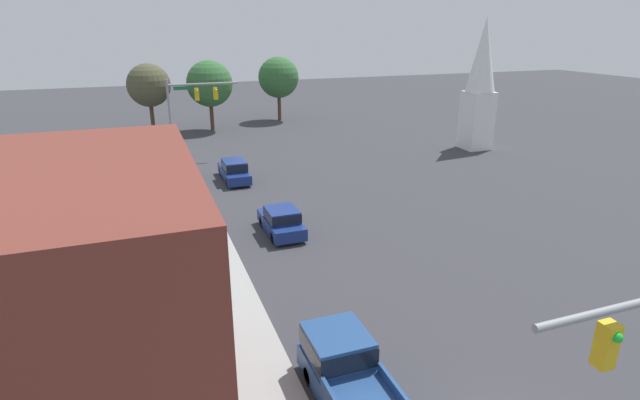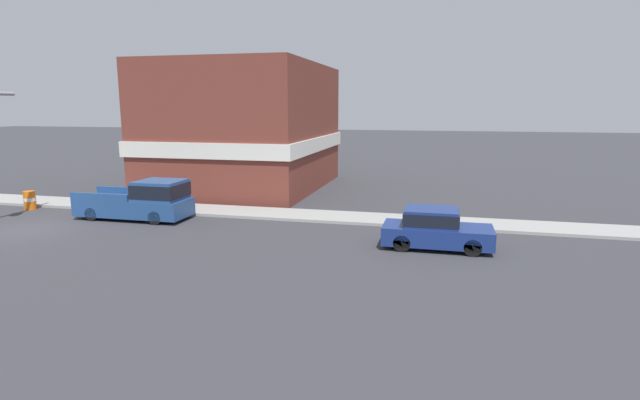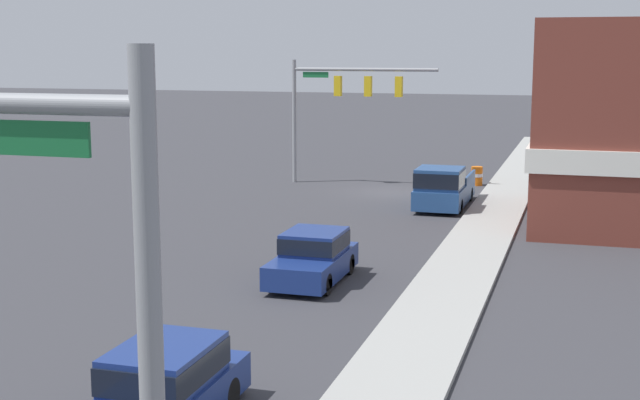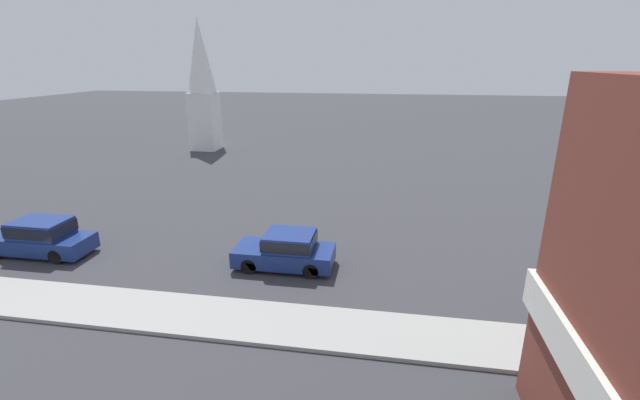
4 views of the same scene
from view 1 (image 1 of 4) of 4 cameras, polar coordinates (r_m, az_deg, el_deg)
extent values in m
cube|color=gold|center=(12.42, 29.89, -14.18)|extent=(0.36, 0.36, 1.05)
sphere|color=green|center=(12.16, 30.86, -13.34)|extent=(0.22, 0.22, 0.22)
cylinder|color=gray|center=(45.89, -16.71, 8.61)|extent=(0.22, 0.22, 7.16)
cylinder|color=gray|center=(45.73, -13.20, 12.79)|extent=(6.09, 0.18, 0.18)
cube|color=gold|center=(45.76, -13.89, 11.65)|extent=(0.36, 0.36, 1.05)
sphere|color=yellow|center=(45.53, -13.89, 12.01)|extent=(0.22, 0.22, 0.22)
cube|color=gold|center=(45.97, -11.84, 11.83)|extent=(0.36, 0.36, 1.05)
sphere|color=yellow|center=(45.74, -11.83, 12.19)|extent=(0.22, 0.22, 0.22)
cube|color=#196B38|center=(45.57, -15.52, 12.21)|extent=(1.40, 0.04, 0.30)
cylinder|color=black|center=(30.30, -6.63, -2.45)|extent=(0.22, 0.66, 0.66)
cylinder|color=black|center=(30.68, -3.64, -2.06)|extent=(0.22, 0.66, 0.66)
cylinder|color=black|center=(27.95, -5.34, -4.33)|extent=(0.22, 0.66, 0.66)
cylinder|color=black|center=(28.37, -2.12, -3.88)|extent=(0.22, 0.66, 0.66)
cube|color=navy|center=(29.23, -4.46, -2.77)|extent=(1.87, 4.21, 0.71)
cube|color=navy|center=(28.75, -4.36, -1.66)|extent=(1.72, 2.02, 0.68)
cube|color=black|center=(28.75, -4.36, -1.66)|extent=(1.74, 2.10, 0.48)
cylinder|color=black|center=(41.01, -11.24, 3.17)|extent=(0.22, 0.66, 0.66)
cylinder|color=black|center=(41.26, -9.11, 3.40)|extent=(0.22, 0.66, 0.66)
cylinder|color=black|center=(38.15, -10.49, 1.99)|extent=(0.22, 0.66, 0.66)
cylinder|color=black|center=(38.42, -8.20, 2.24)|extent=(0.22, 0.66, 0.66)
cube|color=navy|center=(39.64, -9.79, 3.02)|extent=(1.78, 4.87, 0.73)
cube|color=navy|center=(39.16, -9.77, 3.94)|extent=(1.64, 2.34, 0.75)
cube|color=black|center=(39.16, -9.77, 3.94)|extent=(1.65, 2.43, 0.52)
cylinder|color=black|center=(17.86, -1.21, -19.51)|extent=(0.22, 0.66, 0.66)
cylinder|color=black|center=(18.40, 4.52, -18.21)|extent=(0.22, 0.66, 0.66)
cube|color=navy|center=(16.71, 4.08, -21.54)|extent=(2.07, 5.57, 0.85)
cube|color=navy|center=(17.26, 2.01, -16.21)|extent=(1.96, 2.12, 0.93)
cube|color=black|center=(17.26, 2.01, -16.21)|extent=(1.98, 2.20, 0.65)
cube|color=navy|center=(15.87, 9.51, -21.58)|extent=(0.12, 3.16, 0.35)
cube|color=white|center=(51.25, 17.46, 8.67)|extent=(2.49, 2.49, 5.52)
cone|color=white|center=(50.56, 18.18, 15.49)|extent=(2.74, 2.74, 6.74)
cylinder|color=#4C3823|center=(60.07, -18.60, 8.84)|extent=(0.44, 0.44, 3.09)
sphere|color=#4C4C33|center=(59.56, -18.99, 12.30)|extent=(4.73, 4.73, 4.73)
cylinder|color=#4C3823|center=(59.25, -12.25, 9.21)|extent=(0.44, 0.44, 2.98)
sphere|color=#336633|center=(58.72, -12.51, 12.86)|extent=(5.14, 5.14, 5.14)
cylinder|color=#4C3823|center=(64.54, -4.67, 10.44)|extent=(0.44, 0.44, 3.08)
sphere|color=#336633|center=(64.06, -4.76, 13.80)|extent=(5.02, 5.02, 5.02)
camera|label=2|loc=(37.86, 25.34, 8.38)|focal=28.00mm
camera|label=3|loc=(51.81, -21.56, 13.21)|focal=50.00mm
camera|label=4|loc=(23.85, -42.38, 6.94)|focal=24.00mm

